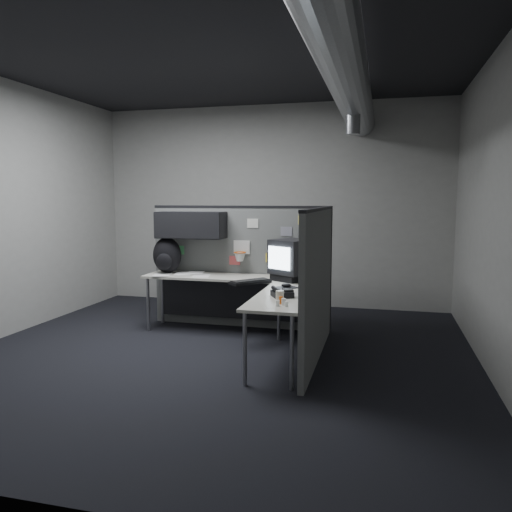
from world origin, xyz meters
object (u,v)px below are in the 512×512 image
(monitor, at_px, (292,259))
(phone, at_px, (282,293))
(desk, at_px, (245,290))
(keyboard, at_px, (250,282))
(backpack, at_px, (167,256))

(monitor, relative_size, phone, 2.14)
(desk, bearing_deg, phone, -53.89)
(monitor, bearing_deg, keyboard, -152.69)
(desk, height_order, backpack, backpack)
(keyboard, distance_m, backpack, 1.40)
(desk, distance_m, keyboard, 0.26)
(phone, bearing_deg, backpack, 129.05)
(monitor, distance_m, phone, 1.08)
(keyboard, relative_size, backpack, 1.02)
(keyboard, bearing_deg, monitor, 37.71)
(desk, bearing_deg, keyboard, -57.37)
(keyboard, distance_m, phone, 0.86)
(phone, bearing_deg, keyboard, 109.63)
(keyboard, bearing_deg, desk, 120.15)
(keyboard, bearing_deg, backpack, 155.79)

